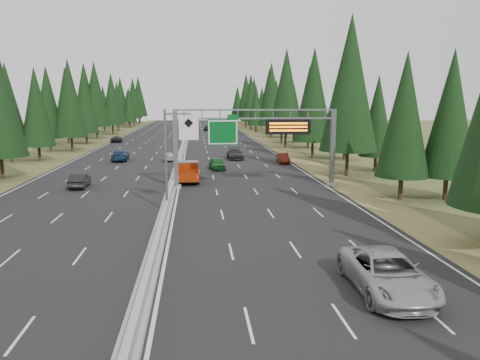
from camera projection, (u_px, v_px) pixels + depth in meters
name	position (u px, v px, depth m)	size (l,w,h in m)	color
road	(184.00, 146.00, 90.83)	(32.00, 260.00, 0.08)	black
shoulder_right	(274.00, 146.00, 92.50)	(3.60, 260.00, 0.06)	olive
shoulder_left	(90.00, 147.00, 89.17)	(3.60, 260.00, 0.06)	#465226
median_barrier	(184.00, 144.00, 90.77)	(0.70, 260.00, 0.85)	gray
sign_gantry	(262.00, 136.00, 46.51)	(16.75, 0.98, 7.80)	slate
hov_sign_pole	(173.00, 152.00, 36.08)	(2.80, 0.50, 8.00)	slate
tree_row_right	(307.00, 98.00, 80.59)	(12.36, 242.15, 18.69)	black
tree_row_left	(59.00, 97.00, 83.68)	(12.05, 242.92, 18.29)	black
silver_minivan	(387.00, 273.00, 21.00)	(2.98, 6.46, 1.80)	#9D9DA1
red_pickup	(188.00, 170.00, 50.77)	(2.27, 6.35, 2.07)	black
car_ahead_green	(217.00, 163.00, 59.53)	(1.75, 4.36, 1.49)	#155E1F
car_ahead_dkred	(283.00, 158.00, 65.55)	(1.43, 4.10, 1.35)	#52160B
car_ahead_dkgrey	(235.00, 154.00, 70.15)	(2.18, 5.36, 1.56)	black
car_ahead_white	(227.00, 131.00, 125.58)	(2.60, 5.64, 1.57)	silver
car_ahead_far	(207.00, 128.00, 139.50)	(1.90, 4.73, 1.61)	black
car_onc_near	(80.00, 180.00, 46.87)	(1.50, 4.30, 1.42)	black
car_onc_blue	(120.00, 155.00, 68.19)	(2.23, 5.48, 1.59)	navy
car_onc_white	(170.00, 156.00, 68.10)	(1.54, 3.82, 1.30)	silver
car_onc_far	(117.00, 139.00, 99.82)	(2.22, 4.81, 1.34)	black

